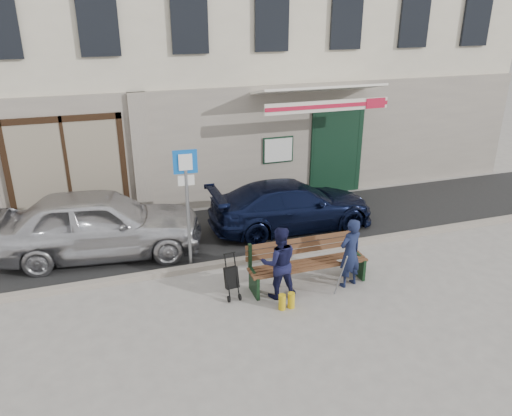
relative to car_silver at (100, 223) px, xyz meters
name	(u,v)px	position (x,y,z in m)	size (l,w,h in m)	color
ground	(255,301)	(2.60, -2.89, -0.75)	(80.00, 80.00, 0.00)	#9E9991
asphalt_lane	(215,234)	(2.60, 0.21, -0.74)	(60.00, 3.20, 0.01)	#282828
curb	(233,262)	(2.60, -1.39, -0.69)	(60.00, 0.18, 0.12)	#9E9384
building	(166,12)	(2.61, 5.56, 4.23)	(20.00, 8.27, 10.00)	beige
car_silver	(100,223)	(0.00, 0.00, 0.00)	(1.77, 4.39, 1.50)	silver
car_navy	(292,205)	(4.53, 0.02, -0.15)	(1.66, 4.09, 1.19)	black
parking_sign	(187,192)	(1.73, -1.23, 0.96)	(0.48, 0.08, 2.57)	gray
bench	(306,264)	(3.74, -2.63, -0.29)	(2.40, 1.17, 0.98)	brown
man	(350,253)	(4.54, -2.92, -0.04)	(0.52, 0.34, 1.41)	#161E3D
woman	(279,263)	(3.09, -2.85, -0.04)	(0.69, 0.54, 1.42)	#131536
stroller	(232,279)	(2.24, -2.60, -0.36)	(0.27, 0.37, 0.88)	black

